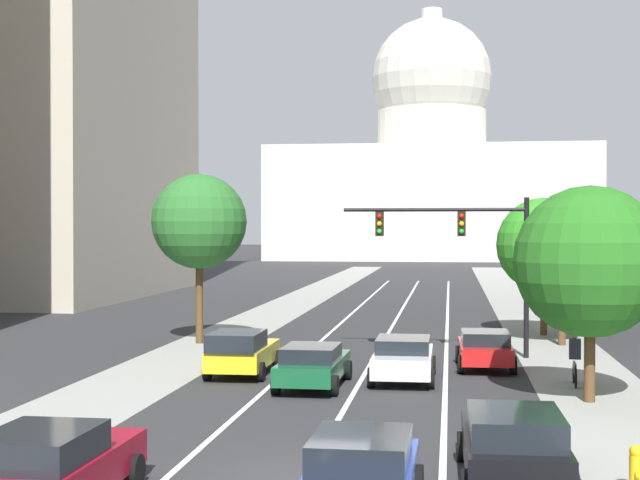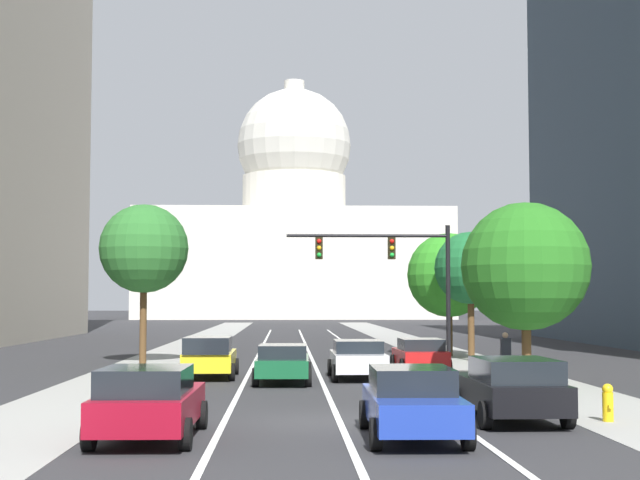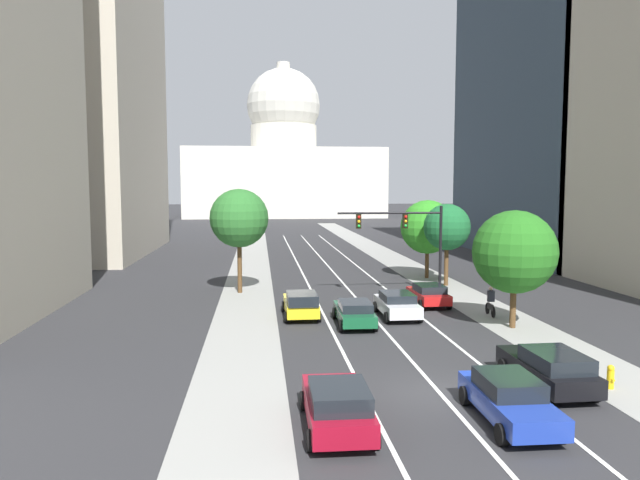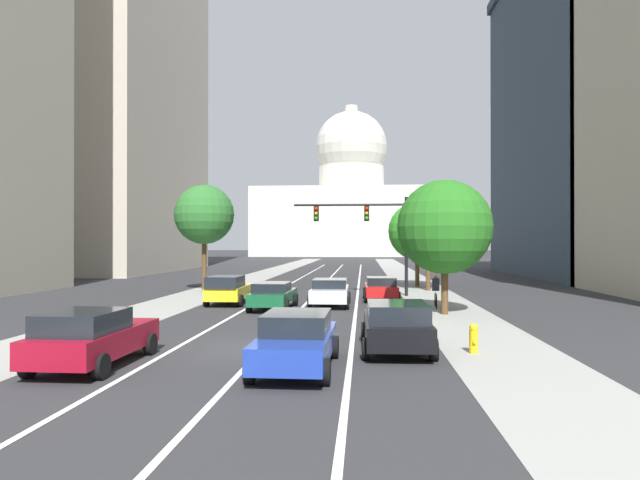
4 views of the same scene
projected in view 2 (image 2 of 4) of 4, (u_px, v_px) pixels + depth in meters
The scene contains 21 objects.
ground_plane at pixel (305, 344), 62.54m from camera, with size 400.00×400.00×0.00m, color #2B2B2D.
sidewalk_left at pixel (186, 348), 57.29m from camera, with size 3.62×130.00×0.01m, color gray.
sidewalk_right at pixel (427, 348), 57.81m from camera, with size 3.62×130.00×0.01m, color gray.
lane_stripe_left at pixel (256, 358), 47.48m from camera, with size 0.16×90.00×0.01m, color white.
lane_stripe_center at pixel (312, 358), 47.58m from camera, with size 0.16×90.00×0.01m, color white.
lane_stripe_right at pixel (366, 358), 47.67m from camera, with size 0.16×90.00×0.01m, color white.
capitol_building at pixel (294, 236), 154.18m from camera, with size 48.52×27.07×38.71m.
car_crimson at pixel (149, 402), 19.77m from camera, with size 2.13×4.60×1.55m.
car_white at pixel (358, 358), 35.17m from camera, with size 2.09×4.42×1.43m.
car_red at pixel (420, 354), 38.33m from camera, with size 2.06×4.05×1.36m.
car_green at pixel (283, 362), 33.41m from camera, with size 2.09×4.67×1.36m.
car_yellow at pixel (209, 356), 35.36m from camera, with size 2.03×4.47×1.57m.
car_black at pixel (511, 388), 22.92m from camera, with size 2.16×4.74×1.53m.
car_blue at pixel (412, 402), 20.04m from camera, with size 2.07×4.72×1.49m.
traffic_signal_mast at pixel (396, 265), 41.55m from camera, with size 7.17×0.39×6.19m.
fire_hydrant at pixel (608, 402), 22.76m from camera, with size 0.26×0.35×0.91m.
cyclist at pixel (506, 356), 35.10m from camera, with size 0.38×1.70×1.72m.
street_tree_near_left at pixel (144, 249), 43.95m from camera, with size 4.11×4.11×7.34m.
street_tree_near_right at pixel (471, 268), 45.89m from camera, with size 3.50×3.50×6.21m.
street_tree_far_right at pixel (449, 275), 49.61m from camera, with size 4.39×4.39×6.41m.
street_tree_mid_right at pixel (525, 266), 32.46m from camera, with size 4.39×4.39×6.26m.
Camera 2 is at (-1.28, -22.84, 2.91)m, focal length 53.47 mm.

